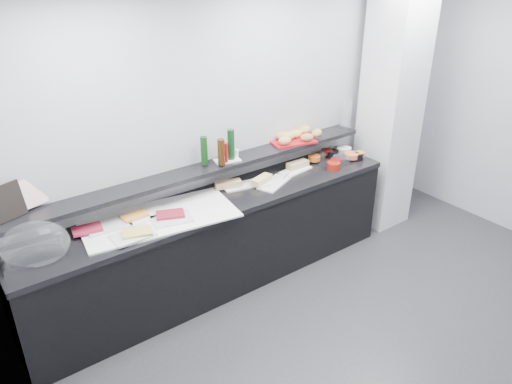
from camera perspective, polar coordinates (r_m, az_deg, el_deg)
ground at (r=4.34m, az=17.21°, el=-17.35°), size 5.00×5.00×0.00m
back_wall at (r=4.83m, az=0.39°, el=7.50°), size 5.00×0.02×2.70m
column at (r=5.60m, az=15.15°, el=9.30°), size 0.50×0.50×2.70m
buffet_cabinet at (r=4.65m, az=-4.34°, el=-6.06°), size 3.60×0.60×0.85m
counter_top at (r=4.43m, az=-4.53°, el=-1.15°), size 3.62×0.62×0.05m
wall_shelf at (r=4.45m, az=-5.86°, el=2.60°), size 3.60×0.25×0.04m
cloche_base at (r=3.94m, az=-24.20°, el=-6.71°), size 0.43×0.31×0.04m
cloche_dome at (r=3.86m, az=-23.93°, el=-5.50°), size 0.55×0.44×0.34m
linen_runner at (r=4.18m, az=-10.98°, el=-2.89°), size 1.33×0.77×0.01m
platter_meat_a at (r=4.13m, az=-16.57°, el=-3.68°), size 0.35×0.25×0.01m
food_meat_a at (r=4.09m, az=-18.74°, el=-4.05°), size 0.24×0.18×0.02m
platter_salmon at (r=4.22m, az=-12.80°, el=-2.54°), size 0.38×0.29×0.01m
food_salmon at (r=4.18m, az=-13.69°, el=-2.68°), size 0.21×0.14×0.02m
platter_cheese at (r=3.95m, az=-13.88°, el=-4.83°), size 0.32×0.21×0.01m
food_cheese at (r=3.95m, az=-13.42°, el=-4.49°), size 0.26×0.21×0.02m
platter_meat_b at (r=4.11m, az=-9.58°, el=-3.06°), size 0.36×0.28×0.01m
food_meat_b at (r=4.14m, az=-9.78°, el=-2.52°), size 0.26×0.22×0.02m
sandwich_plate_left at (r=4.64m, az=-1.57°, el=0.75°), size 0.39×0.22×0.01m
sandwich_food_left at (r=4.59m, az=-3.21°, el=0.92°), size 0.26×0.17×0.06m
tongs_left at (r=4.61m, az=-1.91°, el=0.69°), size 0.16×0.02×0.01m
sandwich_plate_mid at (r=4.68m, az=2.13°, el=1.00°), size 0.42×0.30×0.01m
sandwich_food_mid at (r=4.66m, az=0.64°, el=1.39°), size 0.24×0.15×0.06m
tongs_mid at (r=4.58m, az=0.84°, el=0.55°), size 0.16×0.01×0.01m
sandwich_plate_right at (r=4.97m, az=4.52°, el=2.48°), size 0.37×0.20×0.01m
sandwich_food_right at (r=5.01m, az=4.77°, el=3.14°), size 0.23×0.09×0.06m
tongs_right at (r=4.82m, az=3.47°, el=1.87°), size 0.14×0.09×0.01m
bowl_glass_fruit at (r=5.25m, az=7.10°, el=4.05°), size 0.17×0.17×0.07m
fill_glass_fruit at (r=5.18m, az=6.66°, el=3.88°), size 0.17×0.17×0.05m
bowl_black_jam at (r=5.34m, az=8.73°, el=4.33°), size 0.15×0.15×0.07m
fill_black_jam at (r=5.35m, az=8.08°, el=4.57°), size 0.14×0.14×0.05m
bowl_glass_cream at (r=5.39m, az=9.15°, el=4.54°), size 0.25×0.25×0.07m
fill_glass_cream at (r=5.44m, az=10.04°, el=4.79°), size 0.18×0.18×0.05m
bowl_red_jam at (r=5.05m, az=8.84°, el=2.99°), size 0.16×0.16×0.07m
fill_red_jam at (r=5.13m, az=9.11°, el=3.49°), size 0.13×0.13×0.05m
bowl_glass_salmon at (r=5.20m, az=9.72°, el=3.65°), size 0.22×0.22×0.07m
fill_glass_salmon at (r=5.30m, az=10.86°, el=4.12°), size 0.17×0.17×0.05m
bowl_black_fruit at (r=5.33m, az=11.45°, el=4.05°), size 0.16×0.16×0.07m
fill_black_fruit at (r=5.34m, az=11.76°, el=4.24°), size 0.11×0.11×0.05m
framed_print at (r=3.96m, az=-26.55°, el=-1.05°), size 0.25×0.15×0.26m
print_art at (r=4.04m, az=-24.13°, el=0.02°), size 0.20×0.10×0.22m
condiment_tray at (r=4.56m, az=-3.32°, el=3.65°), size 0.25×0.18×0.01m
bottle_green_a at (r=4.42m, az=-5.95°, el=4.71°), size 0.07×0.07×0.26m
bottle_brown at (r=4.40m, az=-3.99°, el=4.56°), size 0.08×0.08×0.24m
bottle_green_b at (r=4.52m, az=-2.88°, el=5.45°), size 0.08×0.08×0.28m
bottle_hot at (r=4.47m, az=-3.54°, el=4.52°), size 0.06×0.06×0.18m
shaker_salt at (r=4.61m, az=-2.23°, el=4.47°), size 0.04×0.04×0.07m
shaker_pepper at (r=4.60m, az=-2.64°, el=4.42°), size 0.04×0.04×0.07m
bread_tray at (r=5.03m, az=4.07°, el=5.91°), size 0.50×0.40×0.02m
bread_roll_nw at (r=4.99m, az=3.21°, el=6.42°), size 0.18×0.14×0.08m
bread_roll_n at (r=5.05m, az=4.33°, el=6.62°), size 0.16×0.12×0.08m
bread_roll_ne at (r=5.18m, az=5.64°, el=7.09°), size 0.17×0.12×0.08m
bread_roll_sw at (r=4.87m, az=3.29°, el=5.86°), size 0.15×0.12×0.08m
bread_roll_s at (r=4.97m, az=5.84°, el=6.23°), size 0.15×0.13×0.08m
bread_roll_se at (r=5.10m, az=6.96°, el=6.70°), size 0.17×0.13×0.08m
bread_roll_midw at (r=4.98m, az=3.68°, el=6.34°), size 0.15×0.11×0.08m
bread_roll_mide at (r=5.06m, az=4.74°, el=6.65°), size 0.13×0.09×0.08m
carafe at (r=5.44m, az=10.21°, el=8.75°), size 0.13×0.13×0.30m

